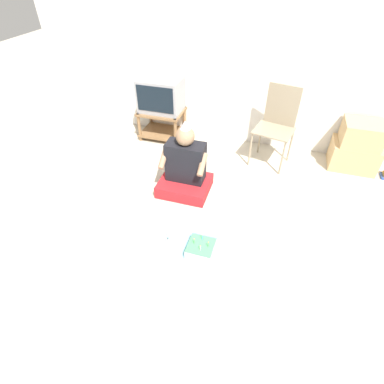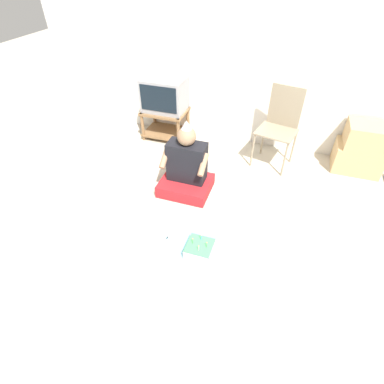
{
  "view_description": "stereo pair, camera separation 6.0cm",
  "coord_description": "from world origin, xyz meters",
  "px_view_note": "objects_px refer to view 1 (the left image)",
  "views": [
    {
      "loc": [
        0.23,
        -1.66,
        2.2
      ],
      "look_at": [
        -0.44,
        0.47,
        0.35
      ],
      "focal_mm": 28.0,
      "sensor_mm": 36.0,
      "label": 1
    },
    {
      "loc": [
        0.28,
        -1.64,
        2.2
      ],
      "look_at": [
        -0.44,
        0.47,
        0.35
      ],
      "focal_mm": 28.0,
      "sensor_mm": 36.0,
      "label": 2
    }
  ],
  "objects_px": {
    "folding_chair": "(277,121)",
    "birthday_cake": "(201,248)",
    "tv": "(161,95)",
    "cardboard_box_stack": "(357,147)",
    "person_seated": "(185,170)"
  },
  "relations": [
    {
      "from": "cardboard_box_stack",
      "to": "birthday_cake",
      "type": "bearing_deg",
      "value": -126.84
    },
    {
      "from": "folding_chair",
      "to": "birthday_cake",
      "type": "height_order",
      "value": "folding_chair"
    },
    {
      "from": "folding_chair",
      "to": "tv",
      "type": "bearing_deg",
      "value": 174.24
    },
    {
      "from": "folding_chair",
      "to": "birthday_cake",
      "type": "distance_m",
      "value": 1.9
    },
    {
      "from": "cardboard_box_stack",
      "to": "tv",
      "type": "bearing_deg",
      "value": 179.66
    },
    {
      "from": "tv",
      "to": "birthday_cake",
      "type": "xyz_separation_m",
      "value": [
        1.13,
        -1.94,
        -0.57
      ]
    },
    {
      "from": "tv",
      "to": "cardboard_box_stack",
      "type": "xyz_separation_m",
      "value": [
        2.57,
        -0.02,
        -0.34
      ]
    },
    {
      "from": "tv",
      "to": "person_seated",
      "type": "distance_m",
      "value": 1.34
    },
    {
      "from": "folding_chair",
      "to": "birthday_cake",
      "type": "relative_size",
      "value": 4.0
    },
    {
      "from": "tv",
      "to": "person_seated",
      "type": "bearing_deg",
      "value": -57.09
    },
    {
      "from": "cardboard_box_stack",
      "to": "birthday_cake",
      "type": "distance_m",
      "value": 2.41
    },
    {
      "from": "folding_chair",
      "to": "cardboard_box_stack",
      "type": "distance_m",
      "value": 1.04
    },
    {
      "from": "folding_chair",
      "to": "cardboard_box_stack",
      "type": "bearing_deg",
      "value": 8.27
    },
    {
      "from": "birthday_cake",
      "to": "person_seated",
      "type": "bearing_deg",
      "value": 116.87
    },
    {
      "from": "tv",
      "to": "birthday_cake",
      "type": "height_order",
      "value": "tv"
    }
  ]
}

